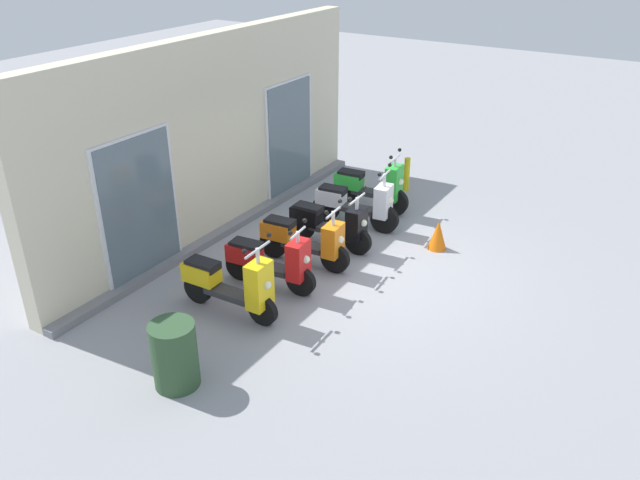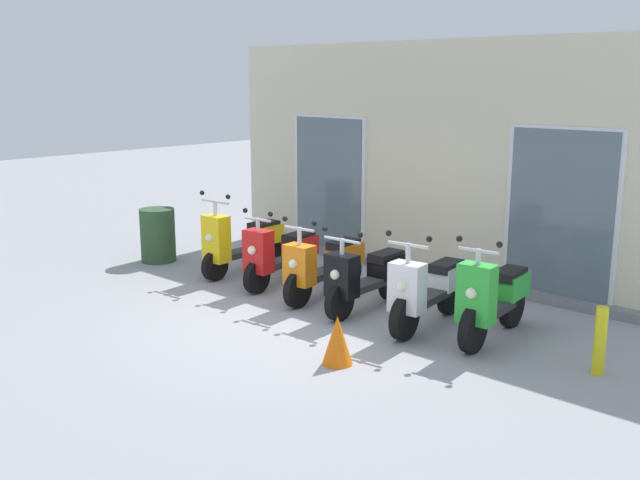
# 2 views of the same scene
# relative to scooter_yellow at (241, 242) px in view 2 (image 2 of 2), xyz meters

# --- Properties ---
(ground_plane) EXTENTS (40.00, 40.00, 0.00)m
(ground_plane) POSITION_rel_scooter_yellow_xyz_m (2.14, -0.97, -0.49)
(ground_plane) COLOR #939399
(storefront_facade) EXTENTS (7.86, 0.50, 3.43)m
(storefront_facade) POSITION_rel_scooter_yellow_xyz_m (2.14, 1.98, 1.16)
(storefront_facade) COLOR beige
(storefront_facade) RESTS_ON ground_plane
(scooter_yellow) EXTENTS (0.62, 1.60, 1.30)m
(scooter_yellow) POSITION_rel_scooter_yellow_xyz_m (0.00, 0.00, 0.00)
(scooter_yellow) COLOR black
(scooter_yellow) RESTS_ON ground_plane
(scooter_red) EXTENTS (0.53, 1.53, 1.16)m
(scooter_red) POSITION_rel_scooter_yellow_xyz_m (0.89, -0.04, -0.03)
(scooter_red) COLOR black
(scooter_red) RESTS_ON ground_plane
(scooter_orange) EXTENTS (0.54, 1.62, 1.17)m
(scooter_orange) POSITION_rel_scooter_yellow_xyz_m (1.75, -0.07, -0.03)
(scooter_orange) COLOR black
(scooter_orange) RESTS_ON ground_plane
(scooter_black) EXTENTS (0.61, 1.57, 1.13)m
(scooter_black) POSITION_rel_scooter_yellow_xyz_m (2.51, -0.10, -0.05)
(scooter_black) COLOR black
(scooter_black) RESTS_ON ground_plane
(scooter_white) EXTENTS (0.58, 1.67, 1.23)m
(scooter_white) POSITION_rel_scooter_yellow_xyz_m (3.43, -0.09, -0.04)
(scooter_white) COLOR black
(scooter_white) RESTS_ON ground_plane
(scooter_green) EXTENTS (0.52, 1.58, 1.25)m
(scooter_green) POSITION_rel_scooter_yellow_xyz_m (4.23, 0.02, -0.01)
(scooter_green) COLOR black
(scooter_green) RESTS_ON ground_plane
(curb_bollard) EXTENTS (0.12, 0.12, 0.70)m
(curb_bollard) POSITION_rel_scooter_yellow_xyz_m (5.51, -0.14, -0.14)
(curb_bollard) COLOR yellow
(curb_bollard) RESTS_ON ground_plane
(trash_bin) EXTENTS (0.55, 0.55, 0.85)m
(trash_bin) POSITION_rel_scooter_yellow_xyz_m (-1.56, -0.40, -0.06)
(trash_bin) COLOR #2D4C2D
(trash_bin) RESTS_ON ground_plane
(traffic_cone) EXTENTS (0.32, 0.32, 0.52)m
(traffic_cone) POSITION_rel_scooter_yellow_xyz_m (3.42, -1.70, -0.23)
(traffic_cone) COLOR orange
(traffic_cone) RESTS_ON ground_plane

